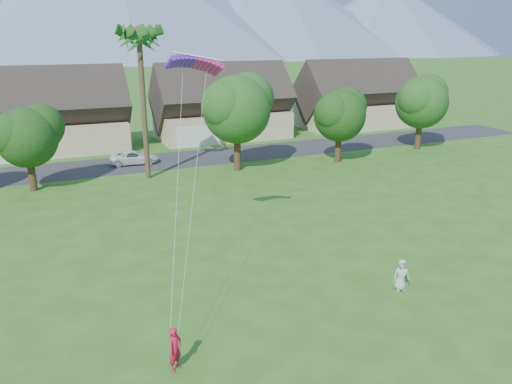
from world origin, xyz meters
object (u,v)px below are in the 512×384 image
watcher (401,275)px  parafoil_kite (195,62)px  parked_car (134,157)px  kite_flyer (175,349)px

watcher → parafoil_kite: parafoil_kite is taller
watcher → parafoil_kite: size_ratio=0.57×
watcher → parked_car: bearing=119.2°
kite_flyer → parked_car: (4.31, 31.56, -0.24)m
kite_flyer → parked_car: 31.86m
watcher → parked_car: size_ratio=0.35×
kite_flyer → parked_car: bearing=44.3°
parked_car → watcher: bearing=-161.4°
kite_flyer → watcher: size_ratio=1.09×
watcher → parafoil_kite: bearing=152.3°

